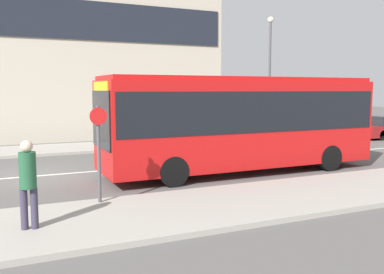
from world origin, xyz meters
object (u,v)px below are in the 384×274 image
Objects in this scene: parked_car_0 at (318,132)px; bus_stop_sign at (99,146)px; city_bus at (241,118)px; pedestrian_near_stop at (28,179)px; street_lamp at (270,65)px.

bus_stop_sign reaches higher than parked_car_0.
bus_stop_sign is at bearing -161.60° from city_bus.
city_bus is 4.09× the size of bus_stop_sign.
city_bus reaches higher than bus_stop_sign.
city_bus is 5.48× the size of pedestrian_near_stop.
city_bus is at bearing -130.47° from street_lamp.
street_lamp is at bearing 48.17° from pedestrian_near_stop.
bus_stop_sign is (-5.74, -2.54, -0.39)m from city_bus.
street_lamp reaches higher than pedestrian_near_stop.
parked_car_0 is at bearing 28.07° from city_bus.
bus_stop_sign is 0.35× the size of street_lamp.
bus_stop_sign is at bearing -140.01° from street_lamp.
pedestrian_near_stop is 0.26× the size of street_lamp.
pedestrian_near_stop is at bearing -148.94° from parked_car_0.
pedestrian_near_stop is (-16.13, -9.71, 0.58)m from parked_car_0.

